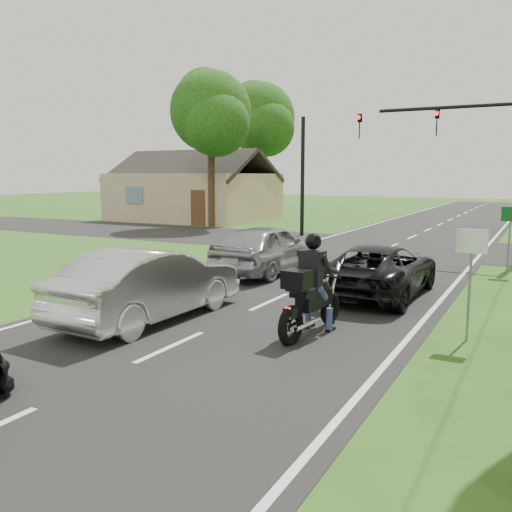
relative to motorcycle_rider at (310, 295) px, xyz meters
The scene contains 14 objects.
ground 2.84m from the motorcycle_rider, 135.10° to the right, with size 140.00×140.00×0.00m, color #295A19.
road 8.34m from the motorcycle_rider, 103.43° to the left, with size 8.00×100.00×0.01m, color black.
cross_road 14.23m from the motorcycle_rider, 97.80° to the left, with size 60.00×7.00×0.01m, color black.
motorcycle_rider is the anchor object (origin of this frame).
dark_suv 4.16m from the motorcycle_rider, 86.96° to the left, with size 2.20×4.77×1.33m, color black.
silver_sedan 3.53m from the motorcycle_rider, behind, with size 1.66×4.75×1.56m, color silver.
silver_suv 6.76m from the motorcycle_rider, 124.41° to the left, with size 1.87×4.65×1.58m, color #9EA0A6.
traffic_signal 12.61m from the motorcycle_rider, 83.35° to the left, with size 6.38×0.44×6.00m.
signal_pole_far 17.72m from the motorcycle_rider, 113.91° to the left, with size 0.20×0.20×6.00m, color black.
sign_white 3.07m from the motorcycle_rider, 20.89° to the left, with size 0.55×0.07×2.12m.
sign_green 9.57m from the motorcycle_rider, 71.84° to the left, with size 0.55×0.07×2.12m.
tree_left_near 23.21m from the motorcycle_rider, 127.41° to the left, with size 5.12×4.96×9.22m.
tree_left_far 32.54m from the motorcycle_rider, 119.31° to the left, with size 5.76×5.58×10.14m.
house 28.46m from the motorcycle_rider, 129.08° to the left, with size 10.20×8.00×4.84m.
Camera 1 is at (5.87, -7.65, 3.12)m, focal length 38.00 mm.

